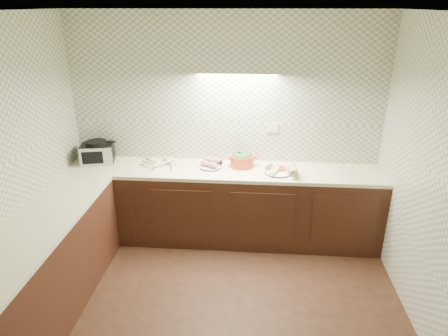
# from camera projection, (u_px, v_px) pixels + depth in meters

# --- Properties ---
(room) EXTENTS (3.60, 3.60, 2.60)m
(room) POSITION_uv_depth(u_px,v_px,m) (206.00, 156.00, 2.89)
(room) COLOR black
(room) RESTS_ON ground
(counter) EXTENTS (3.60, 3.60, 0.90)m
(counter) POSITION_uv_depth(u_px,v_px,m) (149.00, 240.00, 4.02)
(counter) COLOR black
(counter) RESTS_ON ground
(toaster_oven) EXTENTS (0.42, 0.36, 0.26)m
(toaster_oven) POSITION_uv_depth(u_px,v_px,m) (97.00, 152.00, 4.71)
(toaster_oven) COLOR black
(toaster_oven) RESTS_ON counter
(parsnip_pile) EXTENTS (0.33, 0.42, 0.07)m
(parsnip_pile) POSITION_uv_depth(u_px,v_px,m) (157.00, 164.00, 4.63)
(parsnip_pile) COLOR beige
(parsnip_pile) RESTS_ON counter
(sweet_potato_plate) EXTENTS (0.26, 0.25, 0.12)m
(sweet_potato_plate) POSITION_uv_depth(u_px,v_px,m) (211.00, 164.00, 4.58)
(sweet_potato_plate) COLOR #191D47
(sweet_potato_plate) RESTS_ON counter
(onion_bowl) EXTENTS (0.13, 0.13, 0.10)m
(onion_bowl) POSITION_uv_depth(u_px,v_px,m) (217.00, 161.00, 4.69)
(onion_bowl) COLOR black
(onion_bowl) RESTS_ON counter
(dutch_oven) EXTENTS (0.34, 0.33, 0.19)m
(dutch_oven) POSITION_uv_depth(u_px,v_px,m) (242.00, 159.00, 4.60)
(dutch_oven) COLOR #B6391B
(dutch_oven) RESTS_ON counter
(veg_plate) EXTENTS (0.38, 0.32, 0.14)m
(veg_plate) POSITION_uv_depth(u_px,v_px,m) (284.00, 169.00, 4.42)
(veg_plate) COLOR #191D47
(veg_plate) RESTS_ON counter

